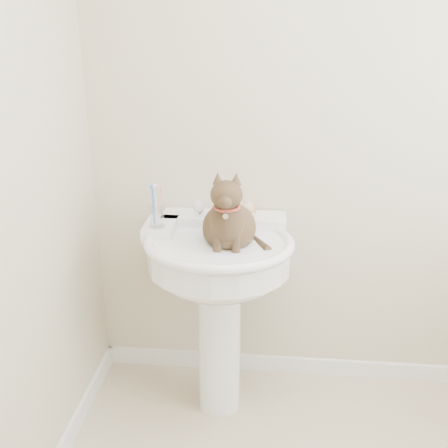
# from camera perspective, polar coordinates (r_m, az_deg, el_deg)

# --- Properties ---
(wall_back) EXTENTS (2.20, 0.00, 2.50)m
(wall_back) POSITION_cam_1_polar(r_m,az_deg,el_deg) (2.36, 11.85, 9.48)
(wall_back) COLOR beige
(wall_back) RESTS_ON ground
(baseboard_back) EXTENTS (2.20, 0.02, 0.09)m
(baseboard_back) POSITION_cam_1_polar(r_m,az_deg,el_deg) (2.85, 10.00, -15.02)
(baseboard_back) COLOR white
(baseboard_back) RESTS_ON floor
(pedestal_sink) EXTENTS (0.65, 0.64, 0.89)m
(pedestal_sink) POSITION_cam_1_polar(r_m,az_deg,el_deg) (2.26, -0.60, -5.34)
(pedestal_sink) COLOR white
(pedestal_sink) RESTS_ON floor
(faucet) EXTENTS (0.28, 0.12, 0.14)m
(faucet) POSITION_cam_1_polar(r_m,az_deg,el_deg) (2.31, -0.14, 1.66)
(faucet) COLOR silver
(faucet) RESTS_ON pedestal_sink
(soap_bar) EXTENTS (0.10, 0.07, 0.03)m
(soap_bar) POSITION_cam_1_polar(r_m,az_deg,el_deg) (2.40, 2.35, 1.68)
(soap_bar) COLOR orange
(soap_bar) RESTS_ON pedestal_sink
(toothbrush_cup) EXTENTS (0.07, 0.07, 0.19)m
(toothbrush_cup) POSITION_cam_1_polar(r_m,az_deg,el_deg) (2.23, -7.33, 0.82)
(toothbrush_cup) COLOR silver
(toothbrush_cup) RESTS_ON pedestal_sink
(cat) EXTENTS (0.24, 0.31, 0.45)m
(cat) POSITION_cam_1_polar(r_m,az_deg,el_deg) (2.13, 0.54, 0.16)
(cat) COLOR #513C23
(cat) RESTS_ON pedestal_sink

